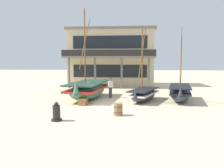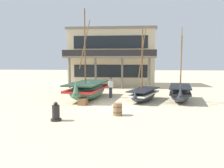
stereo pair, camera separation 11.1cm
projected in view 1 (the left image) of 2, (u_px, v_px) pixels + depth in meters
ground_plane at (111, 105)px, 15.65m from camera, size 120.00×120.00×0.00m
fishing_boat_near_left at (144, 94)px, 17.31m from camera, size 2.75×4.26×5.69m
fishing_boat_centre_large at (88, 90)px, 18.36m from camera, size 2.98×6.06×7.06m
fishing_boat_far_right at (180, 92)px, 17.30m from camera, size 2.29×4.50×5.69m
fisherman_by_hull at (110, 88)px, 18.79m from camera, size 0.42×0.35×1.68m
capstan_winch at (56, 113)px, 11.61m from camera, size 0.56×0.56×0.99m
wooden_barrel at (118, 109)px, 12.76m from camera, size 0.56×0.56×0.70m
cargo_crate at (83, 102)px, 15.73m from camera, size 0.64×0.64×0.48m
harbor_building_main at (112, 57)px, 29.09m from camera, size 10.90×7.19×7.14m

